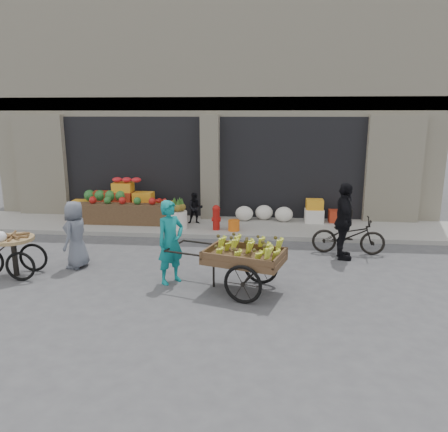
# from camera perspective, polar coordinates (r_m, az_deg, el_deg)

# --- Properties ---
(ground) EXTENTS (80.00, 80.00, 0.00)m
(ground) POSITION_cam_1_polar(r_m,az_deg,el_deg) (9.07, -5.87, -8.27)
(ground) COLOR #424244
(ground) RESTS_ON ground
(sidewalk) EXTENTS (18.00, 2.20, 0.12)m
(sidewalk) POSITION_cam_1_polar(r_m,az_deg,el_deg) (12.90, -2.27, -1.37)
(sidewalk) COLOR gray
(sidewalk) RESTS_ON ground
(building) EXTENTS (14.00, 6.45, 7.00)m
(building) POSITION_cam_1_polar(r_m,az_deg,el_deg) (16.39, -0.43, 13.45)
(building) COLOR beige
(building) RESTS_ON ground
(fruit_display) EXTENTS (3.10, 1.12, 1.24)m
(fruit_display) POSITION_cam_1_polar(r_m,az_deg,el_deg) (13.59, -12.56, 1.72)
(fruit_display) COLOR #A72E17
(fruit_display) RESTS_ON sidewalk
(pineapple_bin) EXTENTS (0.52, 0.52, 0.50)m
(pineapple_bin) POSITION_cam_1_polar(r_m,az_deg,el_deg) (12.47, -6.02, -0.48)
(pineapple_bin) COLOR silver
(pineapple_bin) RESTS_ON sidewalk
(fire_hydrant) EXTENTS (0.22, 0.22, 0.71)m
(fire_hydrant) POSITION_cam_1_polar(r_m,az_deg,el_deg) (12.22, -1.02, -0.06)
(fire_hydrant) COLOR #A5140F
(fire_hydrant) RESTS_ON sidewalk
(orange_bucket) EXTENTS (0.32, 0.32, 0.30)m
(orange_bucket) POSITION_cam_1_polar(r_m,az_deg,el_deg) (12.18, 1.29, -1.23)
(orange_bucket) COLOR orange
(orange_bucket) RESTS_ON sidewalk
(right_bay_goods) EXTENTS (3.35, 0.60, 0.70)m
(right_bay_goods) POSITION_cam_1_polar(r_m,az_deg,el_deg) (13.31, 9.29, 0.46)
(right_bay_goods) COLOR silver
(right_bay_goods) RESTS_ON sidewalk
(seated_person) EXTENTS (0.51, 0.43, 0.93)m
(seated_person) POSITION_cam_1_polar(r_m,az_deg,el_deg) (12.93, -3.77, 1.03)
(seated_person) COLOR black
(seated_person) RESTS_ON sidewalk
(banana_cart) EXTENTS (2.61, 1.62, 1.02)m
(banana_cart) POSITION_cam_1_polar(r_m,az_deg,el_deg) (8.23, 2.33, -5.02)
(banana_cart) COLOR brown
(banana_cart) RESTS_ON ground
(vendor_woman) EXTENTS (0.70, 0.73, 1.68)m
(vendor_woman) POSITION_cam_1_polar(r_m,az_deg,el_deg) (8.70, -6.99, -3.41)
(vendor_woman) COLOR #107B7D
(vendor_woman) RESTS_ON ground
(tricycle_cart) EXTENTS (1.44, 0.89, 0.95)m
(tricycle_cart) POSITION_cam_1_polar(r_m,az_deg,el_deg) (10.05, -25.78, -4.01)
(tricycle_cart) COLOR #9E7F51
(tricycle_cart) RESTS_ON ground
(vendor_grey) EXTENTS (0.54, 0.77, 1.49)m
(vendor_grey) POSITION_cam_1_polar(r_m,az_deg,el_deg) (10.06, -18.80, -2.31)
(vendor_grey) COLOR slate
(vendor_grey) RESTS_ON ground
(bicycle) EXTENTS (1.75, 0.71, 0.90)m
(bicycle) POSITION_cam_1_polar(r_m,az_deg,el_deg) (10.93, 15.94, -2.48)
(bicycle) COLOR black
(bicycle) RESTS_ON ground
(cyclist) EXTENTS (0.51, 1.08, 1.80)m
(cyclist) POSITION_cam_1_polar(r_m,az_deg,el_deg) (10.40, 15.39, -0.68)
(cyclist) COLOR black
(cyclist) RESTS_ON ground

